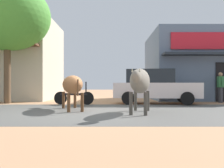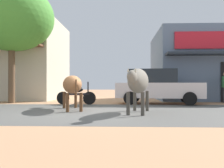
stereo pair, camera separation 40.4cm
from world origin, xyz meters
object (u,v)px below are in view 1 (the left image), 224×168
parked_hatchback_car (156,86)px  cow_far_dark (141,81)px  cow_near_brown (73,85)px  pedestrian_by_shop (221,85)px  parked_motorcycle (75,94)px  roadside_tree (8,17)px

parked_hatchback_car → cow_far_dark: 4.24m
cow_near_brown → pedestrian_by_shop: bearing=27.8°
parked_motorcycle → cow_near_brown: cow_near_brown is taller
cow_far_dark → pedestrian_by_shop: pedestrian_by_shop is taller
parked_hatchback_car → cow_far_dark: parked_hatchback_car is taller
parked_motorcycle → cow_near_brown: 2.47m
parked_hatchback_car → cow_near_brown: size_ratio=1.49×
roadside_tree → parked_hatchback_car: size_ratio=1.41×
parked_hatchback_car → pedestrian_by_shop: size_ratio=2.73×
roadside_tree → cow_near_brown: 5.88m
parked_motorcycle → cow_far_dark: cow_far_dark is taller
parked_motorcycle → parked_hatchback_car: bearing=8.4°
cow_near_brown → cow_far_dark: 2.60m
parked_motorcycle → pedestrian_by_shop: pedestrian_by_shop is taller
parked_hatchback_car → pedestrian_by_shop: parked_hatchback_car is taller
parked_motorcycle → cow_far_dark: 4.41m
roadside_tree → parked_hatchback_car: (7.18, -0.19, -3.40)m
parked_hatchback_car → cow_near_brown: parked_hatchback_car is taller
cow_near_brown → cow_far_dark: bearing=-25.1°
cow_far_dark → cow_near_brown: bearing=154.9°
cow_near_brown → pedestrian_by_shop: pedestrian_by_shop is taller
roadside_tree → parked_motorcycle: (3.40, -0.75, -3.78)m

